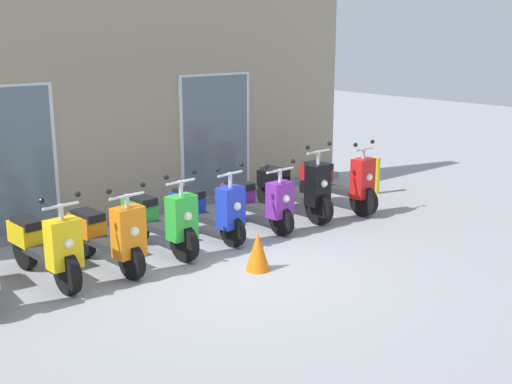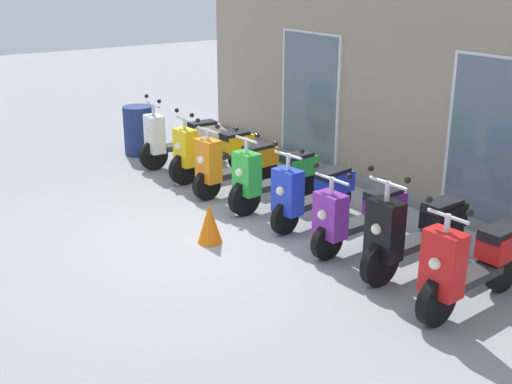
% 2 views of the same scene
% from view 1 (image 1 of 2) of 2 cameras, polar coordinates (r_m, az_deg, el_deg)
% --- Properties ---
extents(ground_plane, '(40.00, 40.00, 0.00)m').
position_cam_1_polar(ground_plane, '(8.57, -1.28, -6.74)').
color(ground_plane, '#939399').
extents(storefront_facade, '(9.93, 0.50, 3.77)m').
position_cam_1_polar(storefront_facade, '(10.80, -12.22, 7.24)').
color(storefront_facade, gray).
rests_on(storefront_facade, ground_plane).
extents(scooter_yellow, '(0.51, 1.67, 1.21)m').
position_cam_1_polar(scooter_yellow, '(8.43, -18.06, -4.50)').
color(scooter_yellow, black).
rests_on(scooter_yellow, ground_plane).
extents(scooter_orange, '(0.56, 1.60, 1.20)m').
position_cam_1_polar(scooter_orange, '(8.67, -12.91, -3.66)').
color(scooter_orange, black).
rests_on(scooter_orange, ground_plane).
extents(scooter_green, '(0.53, 1.63, 1.23)m').
position_cam_1_polar(scooter_green, '(9.16, -8.43, -2.44)').
color(scooter_green, black).
rests_on(scooter_green, ground_plane).
extents(scooter_blue, '(0.58, 1.52, 1.21)m').
position_cam_1_polar(scooter_blue, '(9.62, -4.23, -1.49)').
color(scooter_blue, black).
rests_on(scooter_blue, ground_plane).
extents(scooter_purple, '(0.62, 1.55, 1.14)m').
position_cam_1_polar(scooter_purple, '(10.17, 0.13, -0.77)').
color(scooter_purple, black).
rests_on(scooter_purple, ground_plane).
extents(scooter_black, '(0.58, 1.69, 1.32)m').
position_cam_1_polar(scooter_black, '(10.74, 3.45, 0.33)').
color(scooter_black, black).
rests_on(scooter_black, ground_plane).
extents(scooter_red, '(0.52, 1.67, 1.27)m').
position_cam_1_polar(scooter_red, '(11.27, 7.30, 0.86)').
color(scooter_red, black).
rests_on(scooter_red, ground_plane).
extents(curb_bollard, '(0.12, 0.12, 0.70)m').
position_cam_1_polar(curb_bollard, '(12.57, 10.55, 1.43)').
color(curb_bollard, yellow).
rests_on(curb_bollard, ground_plane).
extents(traffic_cone, '(0.32, 0.32, 0.52)m').
position_cam_1_polar(traffic_cone, '(8.44, 0.16, -5.21)').
color(traffic_cone, orange).
rests_on(traffic_cone, ground_plane).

